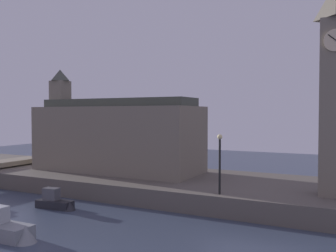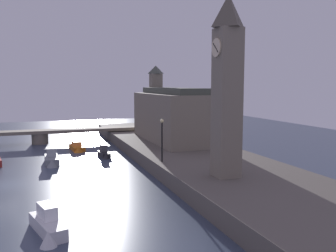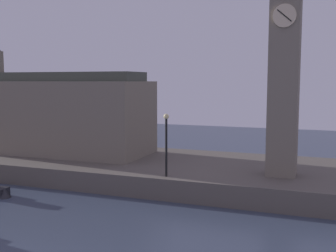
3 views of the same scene
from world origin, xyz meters
TOP-DOWN VIEW (x-y plane):
  - ground_plane at (0.00, 0.00)m, footprint 120.00×120.00m
  - far_embankment at (0.00, 20.00)m, footprint 70.00×12.00m
  - clock_tower at (8.95, 18.06)m, footprint 2.16×2.21m
  - parliament_hall at (-11.38, 20.61)m, footprint 16.89×6.57m
  - bridge_span at (-23.67, 3.06)m, footprint 2.72×33.44m
  - streetlamp at (1.67, 14.84)m, footprint 0.36×0.36m
  - boat_ferry_white at (12.87, 3.66)m, footprint 4.97×2.30m
  - boat_cruiser_grey at (-7.90, 4.54)m, footprint 4.89×1.56m
  - boat_barge_dark at (-10.02, 10.97)m, footprint 3.46×1.32m
  - boat_patrol_orange at (-15.77, 8.19)m, footprint 4.88×1.96m

SIDE VIEW (x-z plane):
  - ground_plane at x=0.00m, z-range 0.00..0.00m
  - boat_patrol_orange at x=-15.77m, z-range -0.25..1.09m
  - boat_barge_dark at x=-10.02m, z-range -0.28..1.27m
  - boat_ferry_white at x=12.87m, z-range -0.29..1.45m
  - boat_cruiser_grey at x=-7.90m, z-range -0.34..1.50m
  - far_embankment at x=0.00m, z-range 0.00..1.50m
  - bridge_span at x=-23.67m, z-range 0.50..2.64m
  - streetlamp at x=1.67m, z-range 2.00..6.29m
  - parliament_hall at x=-11.38m, z-range -0.26..10.32m
  - clock_tower at x=8.95m, z-range 1.74..16.65m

